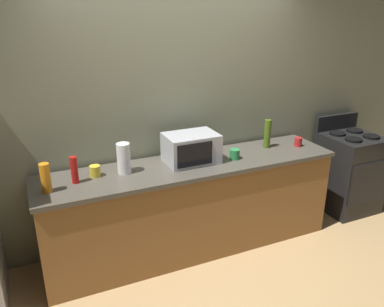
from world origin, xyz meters
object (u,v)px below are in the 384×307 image
(mug_red, at_px, (298,142))
(bottle_hot_sauce, at_px, (74,170))
(mug_green, at_px, (235,154))
(stove_range, at_px, (348,172))
(microwave, at_px, (191,148))
(mug_yellow, at_px, (95,171))
(paper_towel_roll, at_px, (124,158))
(bottle_olive_oil, at_px, (267,134))
(bottle_dish_soap, at_px, (46,178))

(mug_red, bearing_deg, bottle_hot_sauce, 179.39)
(bottle_hot_sauce, xyz_separation_m, mug_green, (1.47, -0.07, -0.07))
(stove_range, distance_m, microwave, 2.07)
(bottle_hot_sauce, bearing_deg, mug_yellow, 20.34)
(paper_towel_roll, distance_m, mug_red, 1.83)
(stove_range, height_order, bottle_hot_sauce, bottle_hot_sauce)
(microwave, relative_size, paper_towel_roll, 1.78)
(bottle_olive_oil, bearing_deg, mug_red, -17.39)
(bottle_hot_sauce, height_order, bottle_dish_soap, bottle_dish_soap)
(bottle_olive_oil, height_order, mug_red, bottle_olive_oil)
(bottle_olive_oil, bearing_deg, stove_range, -4.64)
(bottle_olive_oil, height_order, mug_yellow, bottle_olive_oil)
(mug_green, bearing_deg, paper_towel_roll, 174.21)
(paper_towel_roll, xyz_separation_m, mug_red, (1.83, -0.06, -0.09))
(microwave, relative_size, bottle_dish_soap, 2.01)
(microwave, bearing_deg, mug_red, -2.80)
(bottle_dish_soap, bearing_deg, mug_red, 1.35)
(paper_towel_roll, height_order, bottle_dish_soap, paper_towel_roll)
(paper_towel_roll, relative_size, bottle_dish_soap, 1.13)
(stove_range, bearing_deg, mug_yellow, 178.43)
(bottle_hot_sauce, height_order, mug_green, bottle_hot_sauce)
(mug_green, xyz_separation_m, mug_red, (0.79, 0.05, -0.00))
(bottle_dish_soap, bearing_deg, stove_range, 1.20)
(microwave, distance_m, mug_green, 0.43)
(microwave, distance_m, paper_towel_roll, 0.64)
(paper_towel_roll, xyz_separation_m, mug_yellow, (-0.25, 0.03, -0.09))
(paper_towel_roll, height_order, mug_yellow, paper_towel_roll)
(microwave, xyz_separation_m, mug_red, (1.19, -0.06, -0.09))
(paper_towel_roll, relative_size, mug_green, 2.83)
(bottle_hot_sauce, bearing_deg, bottle_dish_soap, -160.09)
(stove_range, distance_m, bottle_olive_oil, 1.26)
(microwave, xyz_separation_m, bottle_olive_oil, (0.87, 0.04, 0.01))
(bottle_hot_sauce, xyz_separation_m, bottle_dish_soap, (-0.23, -0.08, 0.00))
(bottle_hot_sauce, bearing_deg, mug_red, -0.61)
(microwave, relative_size, bottle_hot_sauce, 2.10)
(bottle_dish_soap, relative_size, mug_yellow, 2.45)
(paper_towel_roll, distance_m, bottle_hot_sauce, 0.42)
(microwave, bearing_deg, mug_green, -14.28)
(stove_range, xyz_separation_m, bottle_olive_oil, (-1.12, 0.09, 0.59))
(mug_green, distance_m, mug_yellow, 1.30)
(mug_green, height_order, mug_yellow, mug_yellow)
(mug_red, bearing_deg, bottle_dish_soap, -178.65)
(bottle_dish_soap, height_order, mug_red, bottle_dish_soap)
(paper_towel_roll, relative_size, bottle_hot_sauce, 1.18)
(stove_range, bearing_deg, mug_red, -179.26)
(paper_towel_roll, bearing_deg, microwave, -0.20)
(microwave, xyz_separation_m, mug_yellow, (-0.88, 0.03, -0.09))
(bottle_olive_oil, bearing_deg, mug_green, -162.52)
(stove_range, xyz_separation_m, bottle_dish_soap, (-3.27, -0.07, 0.56))
(microwave, bearing_deg, bottle_olive_oil, 2.80)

